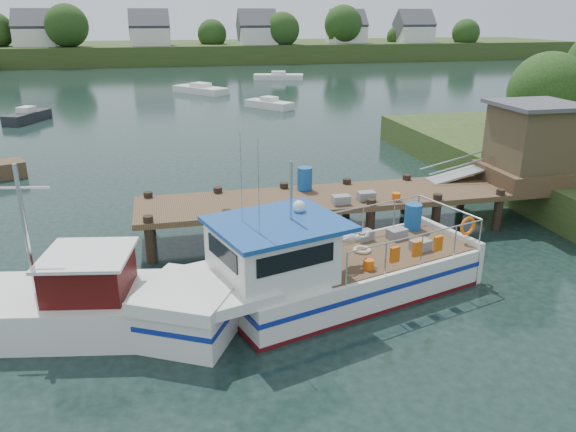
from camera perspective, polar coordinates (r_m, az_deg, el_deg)
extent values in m
plane|color=black|center=(20.61, 1.76, -1.81)|extent=(160.00, 160.00, 0.00)
cylinder|color=#332114|center=(31.58, 24.28, 7.01)|extent=(0.50, 0.50, 3.05)
sphere|color=#244217|center=(31.21, 24.92, 11.36)|extent=(3.90, 3.90, 3.90)
cube|color=#34471D|center=(102.81, -10.82, 16.05)|extent=(140.00, 24.00, 3.00)
cylinder|color=#332114|center=(94.41, -21.28, 15.40)|extent=(0.60, 0.60, 4.80)
sphere|color=#244217|center=(94.28, -21.56, 17.54)|extent=(6.34, 6.34, 6.34)
cylinder|color=#332114|center=(95.70, -14.31, 15.61)|extent=(0.60, 0.60, 3.00)
sphere|color=#244217|center=(95.58, -14.43, 16.93)|extent=(3.96, 3.96, 3.96)
cylinder|color=#332114|center=(98.18, -7.64, 16.29)|extent=(0.60, 0.60, 3.60)
sphere|color=#244217|center=(98.06, -7.72, 17.84)|extent=(4.75, 4.75, 4.75)
cylinder|color=#332114|center=(95.98, -0.57, 16.56)|extent=(0.60, 0.60, 4.20)
sphere|color=#244217|center=(95.85, -0.57, 18.41)|extent=(5.54, 5.54, 5.54)
cylinder|color=#332114|center=(100.85, 5.55, 16.80)|extent=(0.60, 0.60, 4.80)
sphere|color=#244217|center=(100.73, 5.62, 18.82)|extent=(6.34, 6.34, 6.34)
cylinder|color=#332114|center=(106.73, 11.02, 16.22)|extent=(0.60, 0.60, 3.00)
sphere|color=#244217|center=(106.62, 11.10, 17.41)|extent=(3.96, 3.96, 3.96)
cylinder|color=#332114|center=(108.12, 17.47, 15.90)|extent=(0.60, 0.60, 3.60)
sphere|color=#244217|center=(108.01, 17.62, 17.31)|extent=(4.75, 4.75, 4.75)
cube|color=silver|center=(98.05, -24.18, 16.10)|extent=(6.00, 5.00, 3.00)
cube|color=#47474C|center=(98.00, -24.34, 17.20)|extent=(6.20, 5.09, 5.09)
cube|color=silver|center=(95.57, -13.82, 17.15)|extent=(6.00, 5.00, 3.00)
cube|color=#47474C|center=(95.51, -13.92, 18.28)|extent=(6.20, 5.09, 5.09)
cube|color=silver|center=(96.08, -3.15, 17.67)|extent=(6.00, 5.00, 3.00)
cube|color=#47474C|center=(96.03, -3.17, 18.80)|extent=(6.20, 5.09, 5.09)
cube|color=silver|center=(102.04, 5.96, 17.72)|extent=(6.00, 5.00, 3.00)
cube|color=#47474C|center=(101.99, 6.00, 18.79)|extent=(6.20, 5.09, 5.09)
cube|color=silver|center=(105.62, 12.61, 17.44)|extent=(6.00, 5.00, 3.00)
cube|color=#47474C|center=(105.58, 12.69, 18.47)|extent=(6.20, 5.09, 5.09)
cube|color=#4F3B25|center=(20.75, 7.14, 2.01)|extent=(16.00, 3.00, 0.20)
cylinder|color=black|center=(18.56, -13.82, -2.76)|extent=(0.32, 0.32, 1.90)
cylinder|color=black|center=(20.99, -13.84, -0.09)|extent=(0.32, 0.32, 1.90)
cylinder|color=black|center=(18.66, -6.14, -2.15)|extent=(0.32, 0.32, 1.90)
cylinder|color=black|center=(21.08, -7.05, 0.43)|extent=(0.32, 0.32, 1.90)
cylinder|color=black|center=(19.08, 1.33, -1.52)|extent=(0.32, 0.32, 1.90)
cylinder|color=black|center=(21.46, -0.41, 0.94)|extent=(0.32, 0.32, 1.90)
cylinder|color=black|center=(19.82, 8.34, -0.90)|extent=(0.32, 0.32, 1.90)
cylinder|color=black|center=(22.11, 5.92, 1.42)|extent=(0.32, 0.32, 1.90)
cylinder|color=black|center=(20.83, 14.76, -0.33)|extent=(0.32, 0.32, 1.90)
cylinder|color=black|center=(23.03, 11.82, 1.84)|extent=(0.32, 0.32, 1.90)
cylinder|color=black|center=(22.08, 20.52, 0.19)|extent=(0.32, 0.32, 1.90)
cylinder|color=black|center=(24.16, 17.22, 2.21)|extent=(0.32, 0.32, 1.90)
cylinder|color=black|center=(23.54, 25.62, 0.65)|extent=(0.32, 0.32, 1.90)
cylinder|color=black|center=(25.50, 22.10, 2.53)|extent=(0.32, 0.32, 1.90)
cube|color=#4F3B25|center=(23.93, 23.17, 3.95)|extent=(3.20, 3.00, 0.60)
cube|color=#493D29|center=(23.62, 23.63, 7.21)|extent=(2.60, 2.60, 2.40)
cube|color=#47474C|center=(23.41, 24.07, 10.30)|extent=(3.00, 3.00, 0.15)
cube|color=#A5A8AD|center=(23.41, 17.31, 4.21)|extent=(3.34, 0.90, 0.79)
cylinder|color=silver|center=(22.96, 17.93, 5.14)|extent=(3.34, 0.05, 0.76)
cylinder|color=silver|center=(23.63, 16.96, 5.64)|extent=(3.34, 0.05, 0.76)
cube|color=slate|center=(19.45, 5.41, 1.66)|extent=(0.60, 0.40, 0.30)
cube|color=slate|center=(19.96, 7.96, 2.03)|extent=(0.60, 0.40, 0.30)
cylinder|color=#E05B0D|center=(20.08, 10.93, 1.93)|extent=(0.30, 0.30, 0.28)
cylinder|color=#164D99|center=(20.89, 1.71, 3.83)|extent=(0.56, 0.56, 0.85)
cube|color=silver|center=(16.19, 6.19, -6.09)|extent=(7.70, 4.79, 1.10)
cube|color=silver|center=(14.22, -9.98, -10.22)|extent=(2.76, 2.76, 1.10)
cube|color=silver|center=(13.88, -10.15, -7.74)|extent=(2.99, 3.05, 0.34)
cube|color=silver|center=(14.20, -6.49, -7.02)|extent=(2.61, 3.16, 0.29)
cube|color=navy|center=(16.13, 6.21, -5.65)|extent=(7.81, 4.86, 0.13)
cube|color=navy|center=(14.15, -10.01, -9.73)|extent=(2.81, 2.81, 0.13)
cube|color=#4F0B11|center=(16.42, 6.13, -7.67)|extent=(7.80, 4.84, 0.13)
cube|color=#4F3B25|center=(16.61, 9.50, -3.44)|extent=(5.69, 3.95, 0.04)
cube|color=silver|center=(18.43, 15.71, -3.11)|extent=(1.00, 2.81, 1.29)
cube|color=silver|center=(14.46, -1.69, -3.74)|extent=(3.28, 3.15, 1.44)
cube|color=black|center=(13.34, 0.84, -4.48)|extent=(2.03, 0.63, 0.48)
cube|color=black|center=(15.38, -3.90, -1.12)|extent=(2.03, 0.63, 0.48)
cube|color=black|center=(13.81, -6.67, -3.73)|extent=(0.53, 1.66, 0.48)
cube|color=navy|center=(14.25, -1.05, -0.76)|extent=(3.91, 3.59, 0.11)
cylinder|color=silver|center=(14.16, 0.30, 2.59)|extent=(0.10, 0.10, 1.53)
cylinder|color=silver|center=(13.13, -3.01, 2.91)|extent=(0.03, 0.03, 2.30)
cylinder|color=silver|center=(13.96, -4.79, 3.90)|extent=(0.03, 0.03, 2.30)
sphere|color=silver|center=(14.90, 1.15, 0.96)|extent=(0.43, 0.43, 0.34)
cylinder|color=silver|center=(15.45, 13.16, -1.92)|extent=(4.60, 1.40, 0.04)
cylinder|color=silver|center=(17.34, 7.31, 0.87)|extent=(4.60, 1.40, 0.04)
cylinder|color=silver|center=(17.95, 16.07, 0.90)|extent=(0.79, 2.54, 0.04)
cylinder|color=silver|center=(14.24, 5.98, -5.40)|extent=(0.05, 0.05, 0.91)
cylinder|color=silver|center=(16.27, 0.59, -1.97)|extent=(0.05, 0.05, 0.91)
cylinder|color=silver|center=(14.94, 9.89, -4.34)|extent=(0.05, 0.05, 0.91)
cylinder|color=silver|center=(16.89, 4.25, -1.19)|extent=(0.05, 0.05, 0.91)
cylinder|color=silver|center=(15.71, 13.42, -3.36)|extent=(0.05, 0.05, 0.91)
cylinder|color=silver|center=(17.57, 7.63, -0.46)|extent=(0.05, 0.05, 0.91)
cylinder|color=silver|center=(16.54, 16.61, -2.46)|extent=(0.05, 0.05, 0.91)
cylinder|color=silver|center=(18.32, 10.74, 0.21)|extent=(0.05, 0.05, 0.91)
cylinder|color=silver|center=(17.25, 18.95, -1.80)|extent=(0.05, 0.05, 0.91)
cylinder|color=silver|center=(18.96, 13.07, 0.72)|extent=(0.05, 0.05, 0.91)
cube|color=slate|center=(16.75, 13.32, -2.92)|extent=(0.66, 0.53, 0.31)
cube|color=slate|center=(17.46, 11.00, -1.78)|extent=(0.66, 0.53, 0.31)
cube|color=slate|center=(17.17, 7.74, -1.97)|extent=(0.61, 0.50, 0.31)
cylinder|color=#164D99|center=(18.24, 12.58, -0.08)|extent=(0.67, 0.67, 0.84)
cylinder|color=#E05B0D|center=(15.28, 8.18, -4.92)|extent=(0.36, 0.36, 0.29)
torus|color=#BFB28C|center=(16.39, 7.52, -3.44)|extent=(0.67, 0.67, 0.11)
torus|color=#E05B0D|center=(17.61, 17.79, -0.98)|extent=(0.60, 0.26, 0.59)
cube|color=#E05B0D|center=(15.07, 10.80, -3.88)|extent=(0.28, 0.17, 0.43)
cube|color=#E05B0D|center=(15.55, 12.97, -3.28)|extent=(0.28, 0.17, 0.43)
cube|color=#E05B0D|center=(16.05, 15.00, -2.72)|extent=(0.28, 0.17, 0.43)
imported|color=silver|center=(15.11, 5.25, -2.23)|extent=(0.56, 0.70, 1.69)
cube|color=silver|center=(15.41, -21.00, -8.93)|extent=(7.18, 3.74, 1.05)
cube|color=#410C0A|center=(14.81, -19.54, -5.60)|extent=(2.21, 2.21, 1.00)
cube|color=silver|center=(14.61, -19.78, -3.73)|extent=(2.45, 2.45, 0.08)
cylinder|color=silver|center=(14.83, -25.12, -1.27)|extent=(0.12, 0.12, 3.26)
cylinder|color=silver|center=(14.52, -25.72, 2.60)|extent=(1.46, 0.33, 0.06)
cube|color=silver|center=(70.81, -0.97, 13.94)|extent=(6.32, 3.48, 0.65)
cube|color=silver|center=(70.76, -0.97, 14.34)|extent=(1.99, 1.82, 0.42)
cube|color=silver|center=(48.81, -1.92, 11.24)|extent=(3.88, 4.46, 0.62)
cube|color=silver|center=(48.74, -1.93, 11.79)|extent=(1.60, 1.63, 0.40)
cube|color=silver|center=(40.99, 22.97, 8.06)|extent=(6.50, 2.49, 0.64)
cube|color=silver|center=(40.91, 23.06, 8.72)|extent=(1.86, 1.62, 0.41)
cube|color=silver|center=(58.94, -8.86, 12.53)|extent=(5.48, 6.15, 0.67)
cube|color=silver|center=(58.88, -8.89, 13.02)|extent=(2.24, 2.28, 0.43)
cube|color=black|center=(46.70, -24.96, 9.10)|extent=(2.99, 4.28, 0.71)
cube|color=silver|center=(46.62, -25.05, 9.75)|extent=(1.37, 1.45, 0.46)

